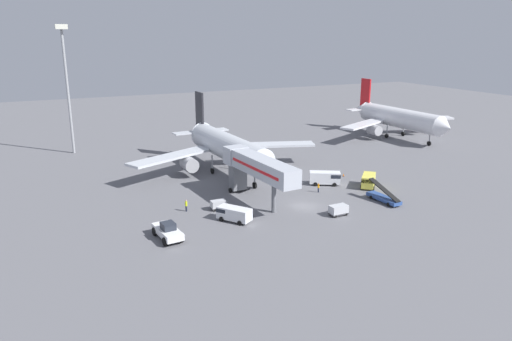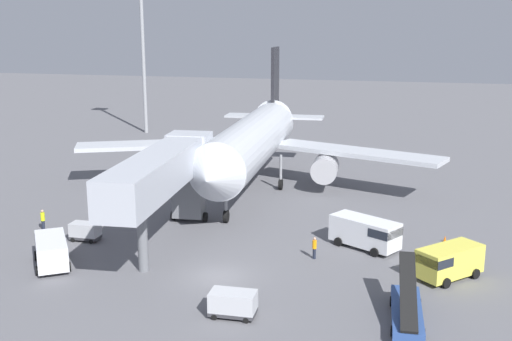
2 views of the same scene
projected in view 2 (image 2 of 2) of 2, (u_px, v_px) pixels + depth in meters
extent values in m
plane|color=slate|center=(219.00, 277.00, 42.19)|extent=(300.00, 300.00, 0.00)
cylinder|color=silver|center=(251.00, 142.00, 62.11)|extent=(6.17, 26.19, 4.88)
cone|color=silver|center=(211.00, 177.00, 48.25)|extent=(4.93, 3.31, 4.78)
cone|color=silver|center=(277.00, 117.00, 76.70)|extent=(4.87, 5.01, 4.64)
cube|color=#232328|center=(275.00, 80.00, 74.52)|extent=(0.55, 3.77, 7.81)
cube|color=silver|center=(299.00, 117.00, 74.61)|extent=(5.99, 3.02, 0.24)
cube|color=silver|center=(251.00, 116.00, 75.74)|extent=(5.99, 3.02, 0.24)
cube|color=silver|center=(356.00, 152.00, 62.87)|extent=(17.91, 9.34, 0.44)
cube|color=silver|center=(161.00, 145.00, 66.85)|extent=(17.60, 10.83, 0.44)
cylinder|color=#A8A8AD|center=(325.00, 168.00, 62.91)|extent=(2.76, 3.50, 2.60)
cylinder|color=#A8A8AD|center=(186.00, 162.00, 65.73)|extent=(2.76, 3.50, 2.60)
cylinder|color=gray|center=(226.00, 199.00, 53.13)|extent=(0.28, 0.28, 3.07)
cylinder|color=black|center=(226.00, 216.00, 53.48)|extent=(0.40, 1.12, 1.10)
cylinder|color=gray|center=(281.00, 170.00, 63.74)|extent=(0.28, 0.28, 3.07)
cylinder|color=black|center=(281.00, 184.00, 64.09)|extent=(0.40, 1.12, 1.10)
cylinder|color=gray|center=(227.00, 167.00, 64.83)|extent=(0.28, 0.28, 3.07)
cylinder|color=black|center=(227.00, 182.00, 65.18)|extent=(0.40, 1.12, 1.10)
cube|color=#B2B7C1|center=(156.00, 173.00, 44.91)|extent=(4.22, 16.44, 2.70)
cube|color=red|center=(136.00, 172.00, 45.17)|extent=(1.07, 13.63, 0.44)
cube|color=#B2B7C1|center=(190.00, 150.00, 53.29)|extent=(3.65, 3.05, 2.84)
cube|color=#232833|center=(194.00, 144.00, 54.47)|extent=(3.31, 0.49, 0.90)
cube|color=slate|center=(189.00, 192.00, 53.52)|extent=(2.68, 1.99, 4.38)
cylinder|color=black|center=(173.00, 215.00, 54.27)|extent=(0.36, 0.82, 0.80)
cylinder|color=black|center=(205.00, 217.00, 53.79)|extent=(0.36, 0.82, 0.80)
cylinder|color=slate|center=(143.00, 238.00, 42.66)|extent=(0.70, 0.70, 4.78)
cube|color=#2D4C8E|center=(407.00, 312.00, 35.70)|extent=(2.03, 6.42, 0.55)
cube|color=black|center=(408.00, 289.00, 35.37)|extent=(1.28, 6.42, 2.21)
cylinder|color=black|center=(392.00, 301.00, 37.73)|extent=(0.25, 0.61, 0.60)
cylinder|color=black|center=(419.00, 304.00, 37.43)|extent=(0.25, 0.61, 0.60)
cylinder|color=black|center=(393.00, 331.00, 34.09)|extent=(0.25, 0.61, 0.60)
cylinder|color=black|center=(423.00, 334.00, 33.79)|extent=(0.25, 0.61, 0.60)
cube|color=white|center=(51.00, 250.00, 43.85)|extent=(4.41, 5.11, 1.69)
cube|color=#1E232D|center=(50.00, 238.00, 45.26)|extent=(2.55, 2.43, 0.54)
cylinder|color=black|center=(37.00, 255.00, 45.07)|extent=(0.68, 0.76, 0.68)
cylinder|color=black|center=(65.00, 252.00, 45.73)|extent=(0.68, 0.76, 0.68)
cylinder|color=black|center=(38.00, 270.00, 42.34)|extent=(0.68, 0.76, 0.68)
cylinder|color=black|center=(68.00, 267.00, 43.00)|extent=(0.68, 0.76, 0.68)
cube|color=#E5DB4C|center=(450.00, 261.00, 41.68)|extent=(4.63, 4.75, 1.90)
cube|color=#1E232D|center=(434.00, 259.00, 40.76)|extent=(2.50, 2.48, 0.61)
cylinder|color=black|center=(445.00, 283.00, 40.34)|extent=(0.73, 0.74, 0.68)
cylinder|color=black|center=(423.00, 273.00, 41.92)|extent=(0.73, 0.74, 0.68)
cylinder|color=black|center=(475.00, 273.00, 41.84)|extent=(0.73, 0.74, 0.68)
cylinder|color=black|center=(452.00, 264.00, 43.43)|extent=(0.73, 0.74, 0.68)
cube|color=white|center=(365.00, 232.00, 47.31)|extent=(5.60, 4.42, 2.00)
cube|color=#1E232D|center=(385.00, 231.00, 45.99)|extent=(2.51, 2.66, 0.64)
cylinder|color=black|center=(390.00, 245.00, 47.10)|extent=(0.77, 0.66, 0.68)
cylinder|color=black|center=(375.00, 252.00, 45.72)|extent=(0.77, 0.66, 0.68)
cylinder|color=black|center=(354.00, 235.00, 49.33)|extent=(0.77, 0.66, 0.68)
cylinder|color=black|center=(339.00, 241.00, 47.95)|extent=(0.77, 0.66, 0.68)
cube|color=#38383D|center=(233.00, 312.00, 36.41)|extent=(2.71, 1.57, 0.22)
cube|color=silver|center=(233.00, 301.00, 36.25)|extent=(2.71, 1.57, 1.12)
cylinder|color=black|center=(214.00, 317.00, 35.98)|extent=(0.36, 0.13, 0.36)
cylinder|color=black|center=(221.00, 307.00, 37.28)|extent=(0.36, 0.13, 0.36)
cylinder|color=black|center=(246.00, 320.00, 35.59)|extent=(0.36, 0.13, 0.36)
cylinder|color=black|center=(251.00, 310.00, 36.88)|extent=(0.36, 0.13, 0.36)
cube|color=#38383D|center=(86.00, 237.00, 49.13)|extent=(2.25, 1.26, 0.22)
cube|color=silver|center=(85.00, 229.00, 48.98)|extent=(2.25, 1.26, 1.03)
cylinder|color=black|center=(73.00, 240.00, 48.79)|extent=(0.36, 0.12, 0.36)
cylinder|color=black|center=(80.00, 235.00, 49.87)|extent=(0.36, 0.12, 0.36)
cylinder|color=black|center=(91.00, 241.00, 48.43)|extent=(0.36, 0.12, 0.36)
cylinder|color=black|center=(98.00, 237.00, 49.51)|extent=(0.36, 0.12, 0.36)
cylinder|color=#1E2333|center=(314.00, 254.00, 45.30)|extent=(0.33, 0.33, 0.78)
cylinder|color=orange|center=(314.00, 244.00, 45.14)|extent=(0.44, 0.44, 0.62)
sphere|color=tan|center=(315.00, 239.00, 45.04)|extent=(0.21, 0.21, 0.21)
cylinder|color=#1E2333|center=(43.00, 226.00, 51.45)|extent=(0.36, 0.36, 0.85)
cylinder|color=#D8EA19|center=(43.00, 217.00, 51.28)|extent=(0.48, 0.48, 0.67)
sphere|color=tan|center=(42.00, 211.00, 51.17)|extent=(0.23, 0.23, 0.23)
cube|color=black|center=(445.00, 242.00, 48.82)|extent=(0.33, 0.33, 0.03)
cone|color=orange|center=(445.00, 239.00, 48.77)|extent=(0.28, 0.28, 0.49)
cylinder|color=#93969B|center=(143.00, 46.00, 94.56)|extent=(0.56, 0.56, 26.31)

